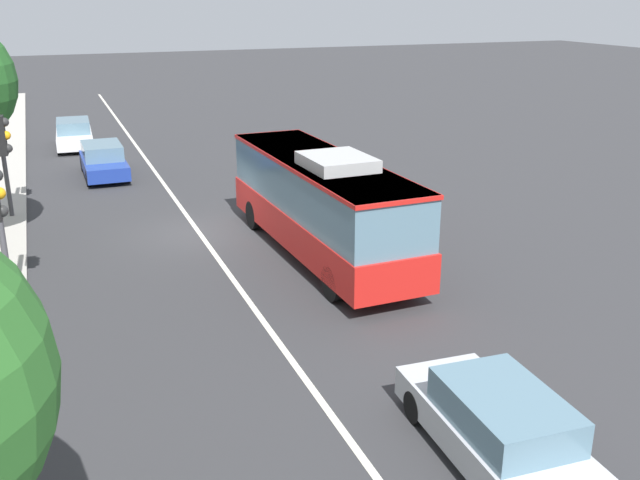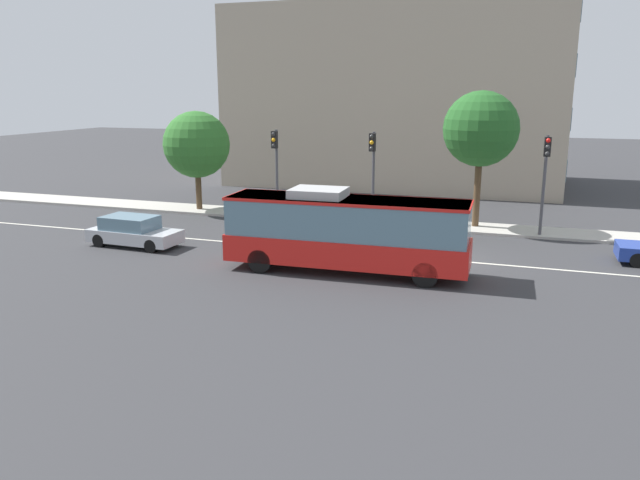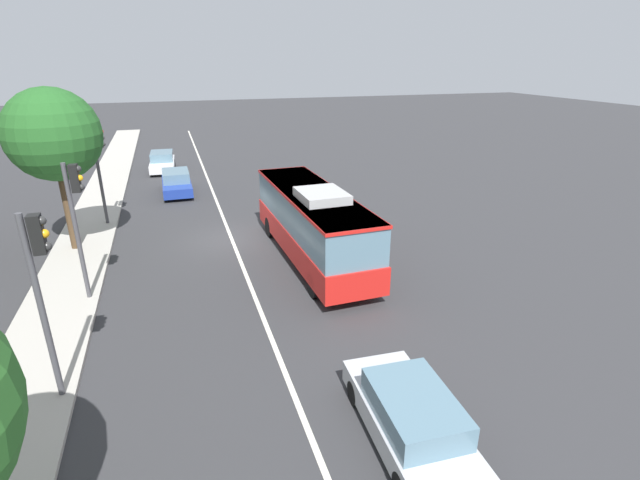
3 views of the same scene
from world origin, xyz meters
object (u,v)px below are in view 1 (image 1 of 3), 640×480
Objects in this scene: sedan_blue at (103,160)px; traffic_light_near_corner at (0,180)px; transit_bus at (321,200)px; sedan_white at (74,134)px; traffic_light_mid_block at (3,122)px; sedan_silver at (497,426)px.

traffic_light_near_corner reaches higher than sedan_blue.
traffic_light_near_corner is (-1.11, 8.93, 1.75)m from transit_bus.
sedan_white is 0.88× the size of traffic_light_mid_block.
transit_bus is 2.20× the size of sedan_silver.
sedan_silver and sedan_white have the same top height.
transit_bus reaches higher than sedan_white.
traffic_light_near_corner is at bearing -4.77° from sedan_white.
sedan_blue is at bearing 13.03° from sedan_silver.
sedan_blue is at bearing 20.34° from transit_bus.
transit_bus is 2.23× the size of sedan_blue.
traffic_light_mid_block reaches higher than transit_bus.
traffic_light_mid_block is (8.83, 0.15, 0.00)m from traffic_light_near_corner.
traffic_light_near_corner is 8.83m from traffic_light_mid_block.
sedan_blue is at bearing 9.10° from sedan_white.
sedan_blue is at bearing 52.56° from traffic_light_mid_block.
sedan_white is (31.32, 5.28, 0.00)m from sedan_silver.
sedan_blue is 0.87× the size of traffic_light_mid_block.
traffic_light_mid_block is (-5.47, 3.67, 2.84)m from sedan_blue.
traffic_light_near_corner is at bearing -92.61° from traffic_light_mid_block.
transit_bus is 9.17m from traffic_light_near_corner.
traffic_light_mid_block is at bearing 47.67° from transit_bus.
sedan_silver is 13.00m from traffic_light_near_corner.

